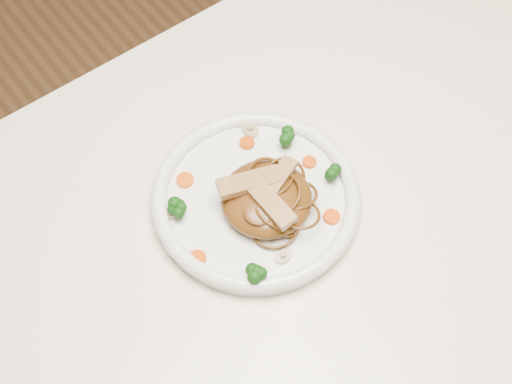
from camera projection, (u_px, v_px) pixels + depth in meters
table at (307, 276)px, 0.99m from camera, size 1.20×0.80×0.75m
plate at (256, 201)px, 0.92m from camera, size 0.27×0.27×0.02m
noodle_mound at (266, 199)px, 0.90m from camera, size 0.12×0.12×0.04m
chicken_a at (279, 178)px, 0.89m from camera, size 0.06×0.04×0.01m
chicken_b at (249, 182)px, 0.88m from camera, size 0.08×0.05×0.01m
chicken_c at (270, 203)px, 0.87m from camera, size 0.02×0.07×0.01m
broccoli_0 at (287, 138)px, 0.95m from camera, size 0.03×0.03×0.03m
broccoli_1 at (177, 208)px, 0.89m from camera, size 0.04×0.04×0.03m
broccoli_2 at (254, 274)px, 0.84m from camera, size 0.03×0.03×0.03m
broccoli_3 at (330, 171)px, 0.92m from camera, size 0.03×0.03×0.03m
carrot_0 at (247, 143)px, 0.96m from camera, size 0.02×0.02×0.00m
carrot_1 at (197, 258)px, 0.87m from camera, size 0.03×0.03×0.00m
carrot_2 at (309, 162)px, 0.94m from camera, size 0.02×0.02×0.00m
carrot_3 at (185, 180)px, 0.93m from camera, size 0.02×0.02×0.00m
carrot_4 at (332, 217)px, 0.90m from camera, size 0.03×0.03×0.00m
mushroom_0 at (283, 257)px, 0.87m from camera, size 0.02×0.02×0.01m
mushroom_1 at (290, 130)px, 0.97m from camera, size 0.02×0.02×0.01m
mushroom_2 at (175, 211)px, 0.90m from camera, size 0.03×0.03×0.01m
mushroom_3 at (250, 130)px, 0.97m from camera, size 0.03×0.03×0.01m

